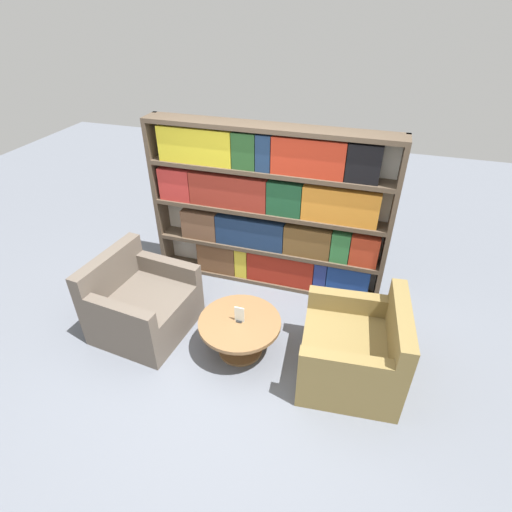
% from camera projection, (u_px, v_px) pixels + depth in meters
% --- Properties ---
extents(ground_plane, '(14.00, 14.00, 0.00)m').
position_uv_depth(ground_plane, '(226.00, 363.00, 4.01)').
color(ground_plane, slate).
extents(bookshelf, '(2.79, 0.30, 1.97)m').
position_uv_depth(bookshelf, '(270.00, 211.00, 4.61)').
color(bookshelf, silver).
rests_on(bookshelf, ground_plane).
extents(armchair_left, '(0.99, 1.03, 0.86)m').
position_uv_depth(armchair_left, '(142.00, 305.00, 4.28)').
color(armchair_left, brown).
rests_on(armchair_left, ground_plane).
extents(armchair_right, '(0.98, 1.02, 0.86)m').
position_uv_depth(armchair_right, '(354.00, 352.00, 3.72)').
color(armchair_right, olive).
rests_on(armchair_right, ground_plane).
extents(coffee_table, '(0.82, 0.82, 0.41)m').
position_uv_depth(coffee_table, '(240.00, 329.00, 3.99)').
color(coffee_table, brown).
rests_on(coffee_table, ground_plane).
extents(table_sign, '(0.10, 0.06, 0.17)m').
position_uv_depth(table_sign, '(239.00, 315.00, 3.88)').
color(table_sign, black).
rests_on(table_sign, coffee_table).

